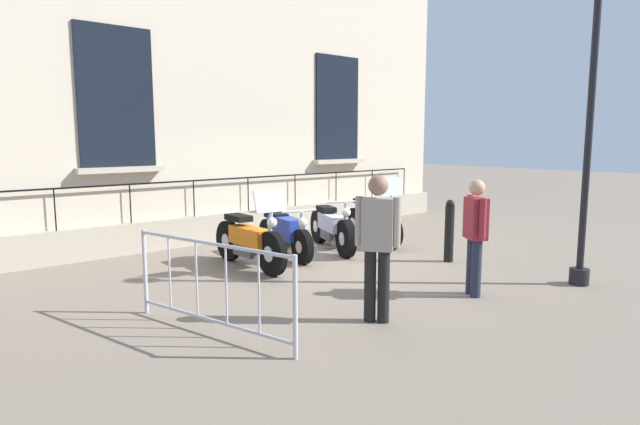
% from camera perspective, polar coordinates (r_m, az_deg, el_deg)
% --- Properties ---
extents(ground_plane, '(60.00, 60.00, 0.00)m').
position_cam_1_polar(ground_plane, '(9.93, 0.16, -4.60)').
color(ground_plane, gray).
extents(building_facade, '(0.82, 12.38, 8.45)m').
position_cam_1_polar(building_facade, '(12.13, -9.09, 17.17)').
color(building_facade, beige).
rests_on(building_facade, ground_plane).
extents(motorcycle_orange, '(2.11, 0.66, 1.37)m').
position_cam_1_polar(motorcycle_orange, '(8.99, -7.55, -3.06)').
color(motorcycle_orange, black).
rests_on(motorcycle_orange, ground_plane).
extents(motorcycle_blue, '(1.99, 0.76, 0.93)m').
position_cam_1_polar(motorcycle_blue, '(9.77, -3.81, -2.28)').
color(motorcycle_blue, black).
rests_on(motorcycle_blue, ground_plane).
extents(motorcycle_silver, '(2.09, 1.03, 1.03)m').
position_cam_1_polar(motorcycle_silver, '(10.37, 1.27, -1.69)').
color(motorcycle_silver, black).
rests_on(motorcycle_silver, ground_plane).
extents(motorcycle_yellow, '(2.01, 0.84, 1.40)m').
position_cam_1_polar(motorcycle_yellow, '(11.07, 5.69, -1.01)').
color(motorcycle_yellow, black).
rests_on(motorcycle_yellow, ground_plane).
extents(lamppost, '(0.35, 0.35, 5.01)m').
position_cam_1_polar(lamppost, '(8.66, 27.13, 12.48)').
color(lamppost, black).
rests_on(lamppost, ground_plane).
extents(crowd_barrier, '(2.37, 0.58, 1.05)m').
position_cam_1_polar(crowd_barrier, '(6.04, -11.56, -7.49)').
color(crowd_barrier, '#B7B7BF').
rests_on(crowd_barrier, ground_plane).
extents(bollard, '(0.16, 0.16, 1.10)m').
position_cam_1_polar(bollard, '(9.61, 13.65, -1.89)').
color(bollard, black).
rests_on(bollard, ground_plane).
extents(pedestrian_standing, '(0.45, 0.38, 1.61)m').
position_cam_1_polar(pedestrian_standing, '(7.56, 16.27, -1.93)').
color(pedestrian_standing, '#23283D').
rests_on(pedestrian_standing, ground_plane).
extents(pedestrian_walking, '(0.44, 0.39, 1.74)m').
position_cam_1_polar(pedestrian_walking, '(6.24, 6.17, -2.90)').
color(pedestrian_walking, black).
rests_on(pedestrian_walking, ground_plane).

